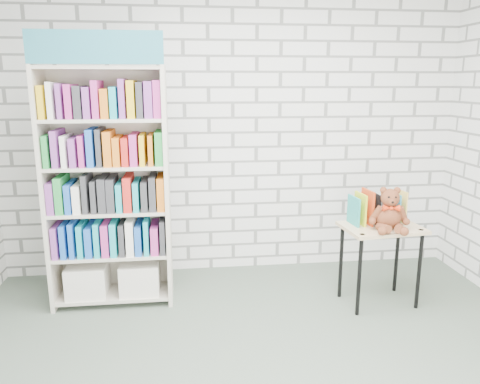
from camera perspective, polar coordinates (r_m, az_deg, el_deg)
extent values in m
cube|color=silver|center=(4.61, -0.88, 7.25)|extent=(4.50, 0.02, 2.80)
cube|color=beige|center=(4.16, -22.35, 0.11)|extent=(0.03, 0.39, 2.01)
cube|color=beige|center=(4.01, -8.86, 0.49)|extent=(0.03, 0.39, 2.01)
cube|color=beige|center=(4.24, -15.36, 0.85)|extent=(1.01, 0.02, 2.01)
cube|color=teal|center=(3.79, -17.26, 16.53)|extent=(1.01, 0.02, 0.25)
cube|color=beige|center=(4.36, -14.95, -11.82)|extent=(0.94, 0.37, 0.03)
cube|color=beige|center=(4.22, -15.26, -7.13)|extent=(0.94, 0.37, 0.03)
cube|color=beige|center=(4.10, -15.58, -2.14)|extent=(0.94, 0.37, 0.03)
cube|color=beige|center=(4.02, -15.91, 3.09)|extent=(0.94, 0.37, 0.03)
cube|color=beige|center=(3.98, -16.26, 8.49)|extent=(0.94, 0.37, 0.03)
cube|color=beige|center=(3.97, -16.64, 14.29)|extent=(0.94, 0.37, 0.03)
cube|color=silver|center=(4.34, -18.04, -10.02)|extent=(0.34, 0.33, 0.27)
cube|color=silver|center=(4.27, -12.05, -10.01)|extent=(0.34, 0.33, 0.27)
cube|color=purple|center=(4.16, -15.40, -5.26)|extent=(0.94, 0.33, 0.27)
cube|color=#333338|center=(4.06, -15.72, -0.16)|extent=(0.94, 0.33, 0.27)
cube|color=red|center=(3.99, -16.06, 5.16)|extent=(0.94, 0.33, 0.27)
cube|color=yellow|center=(3.96, -16.42, 10.61)|extent=(0.94, 0.33, 0.27)
cube|color=tan|center=(4.14, 16.90, -4.19)|extent=(0.69, 0.51, 0.03)
cylinder|color=black|center=(3.99, 14.33, -10.03)|extent=(0.03, 0.03, 0.67)
cylinder|color=black|center=(4.28, 12.20, -8.29)|extent=(0.03, 0.03, 0.67)
cylinder|color=black|center=(4.25, 20.99, -9.01)|extent=(0.03, 0.03, 0.67)
cylinder|color=black|center=(4.53, 18.56, -7.48)|extent=(0.03, 0.03, 0.67)
cylinder|color=black|center=(3.88, 14.69, -5.05)|extent=(0.04, 0.04, 0.01)
cylinder|color=black|center=(4.14, 21.21, -4.35)|extent=(0.04, 0.04, 0.01)
cube|color=teal|center=(4.09, 13.65, -2.04)|extent=(0.03, 0.20, 0.27)
cube|color=yellow|center=(4.11, 14.43, -1.98)|extent=(0.03, 0.20, 0.27)
cube|color=#CF4016|center=(4.14, 15.20, -1.92)|extent=(0.03, 0.20, 0.27)
cube|color=black|center=(4.17, 15.96, -1.86)|extent=(0.03, 0.20, 0.27)
cube|color=white|center=(4.20, 16.71, -1.81)|extent=(0.03, 0.20, 0.27)
cube|color=#BA6120|center=(4.23, 17.45, -1.75)|extent=(0.03, 0.20, 0.27)
cube|color=teal|center=(4.26, 18.18, -1.70)|extent=(0.03, 0.20, 0.27)
cube|color=#F0C050|center=(4.30, 18.89, -1.64)|extent=(0.03, 0.20, 0.27)
ellipsoid|color=brown|center=(4.04, 17.67, -2.88)|extent=(0.21, 0.18, 0.21)
sphere|color=brown|center=(4.00, 17.84, -0.69)|extent=(0.15, 0.15, 0.15)
sphere|color=brown|center=(3.99, 17.08, 0.21)|extent=(0.06, 0.06, 0.06)
sphere|color=brown|center=(4.01, 18.62, 0.19)|extent=(0.06, 0.06, 0.06)
sphere|color=brown|center=(3.95, 18.02, -1.18)|extent=(0.06, 0.06, 0.06)
sphere|color=black|center=(3.93, 17.70, -0.61)|extent=(0.02, 0.02, 0.02)
sphere|color=black|center=(3.94, 18.43, -0.62)|extent=(0.02, 0.02, 0.02)
sphere|color=black|center=(3.92, 18.12, -1.21)|extent=(0.02, 0.02, 0.02)
cylinder|color=brown|center=(3.99, 16.29, -2.53)|extent=(0.11, 0.10, 0.15)
cylinder|color=brown|center=(4.04, 19.21, -2.55)|extent=(0.11, 0.08, 0.15)
sphere|color=brown|center=(3.99, 15.86, -3.42)|extent=(0.06, 0.06, 0.06)
sphere|color=brown|center=(4.05, 19.61, -3.43)|extent=(0.06, 0.06, 0.06)
cylinder|color=brown|center=(3.95, 17.10, -4.20)|extent=(0.08, 0.16, 0.08)
cylinder|color=brown|center=(3.98, 18.79, -4.20)|extent=(0.13, 0.17, 0.08)
sphere|color=brown|center=(3.88, 16.96, -4.58)|extent=(0.07, 0.07, 0.07)
sphere|color=brown|center=(3.92, 19.39, -4.57)|extent=(0.07, 0.07, 0.07)
cone|color=red|center=(3.95, 17.47, -1.87)|extent=(0.07, 0.07, 0.06)
cone|color=red|center=(3.97, 18.45, -1.87)|extent=(0.07, 0.07, 0.06)
sphere|color=red|center=(3.96, 17.97, -1.88)|extent=(0.03, 0.03, 0.03)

